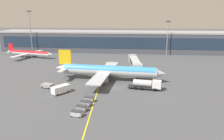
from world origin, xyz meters
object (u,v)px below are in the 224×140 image
at_px(fuel_tanker, 147,84).
at_px(pushback_tug, 48,85).
at_px(baggage_cart_2, 85,103).
at_px(baggage_cart_3, 89,99).
at_px(main_airliner, 108,71).
at_px(commuter_jet_far, 29,53).
at_px(baggage_cart_0, 77,113).
at_px(lavatory_truck, 60,89).
at_px(baggage_cart_1, 81,108).

relative_size(fuel_tanker, pushback_tug, 2.56).
relative_size(baggage_cart_2, baggage_cart_3, 1.00).
bearing_deg(pushback_tug, main_airliner, 30.33).
bearing_deg(pushback_tug, fuel_tanker, 3.45).
distance_m(baggage_cart_2, commuter_jet_far, 80.76).
bearing_deg(baggage_cart_2, baggage_cart_3, 83.71).
height_order(main_airliner, commuter_jet_far, main_airliner).
relative_size(fuel_tanker, baggage_cart_3, 3.94).
height_order(baggage_cart_3, commuter_jet_far, commuter_jet_far).
distance_m(baggage_cart_2, baggage_cart_3, 3.20).
height_order(pushback_tug, baggage_cart_0, baggage_cart_0).
xyz_separation_m(main_airliner, commuter_jet_far, (-51.24, 39.98, -1.01)).
bearing_deg(main_airliner, pushback_tug, -149.67).
relative_size(fuel_tanker, baggage_cart_0, 3.94).
distance_m(lavatory_truck, pushback_tug, 7.87).
relative_size(main_airliner, commuter_jet_far, 1.36).
bearing_deg(fuel_tanker, pushback_tug, -176.55).
relative_size(baggage_cart_2, commuter_jet_far, 0.09).
bearing_deg(baggage_cart_0, main_airliner, 83.13).
height_order(fuel_tanker, baggage_cart_0, fuel_tanker).
height_order(fuel_tanker, baggage_cart_3, fuel_tanker).
bearing_deg(commuter_jet_far, baggage_cart_3, -51.76).
bearing_deg(baggage_cart_2, fuel_tanker, 42.31).
height_order(main_airliner, lavatory_truck, main_airliner).
bearing_deg(baggage_cart_2, main_airliner, 82.99).
height_order(main_airliner, fuel_tanker, main_airliner).
bearing_deg(pushback_tug, baggage_cart_2, -39.94).
height_order(pushback_tug, baggage_cart_3, baggage_cart_3).
bearing_deg(baggage_cart_0, baggage_cart_2, 83.71).
distance_m(fuel_tanker, commuter_jet_far, 81.76).
relative_size(pushback_tug, baggage_cart_0, 1.54).
bearing_deg(commuter_jet_far, pushback_tug, -57.99).
xyz_separation_m(pushback_tug, baggage_cart_3, (16.52, -10.36, -0.07)).
distance_m(main_airliner, fuel_tanker, 16.91).
bearing_deg(main_airliner, baggage_cart_3, -97.12).
bearing_deg(lavatory_truck, baggage_cart_1, -51.08).
distance_m(baggage_cart_3, commuter_jet_far, 78.45).
xyz_separation_m(fuel_tanker, lavatory_truck, (-27.05, -6.82, -0.32)).
height_order(lavatory_truck, baggage_cart_2, lavatory_truck).
xyz_separation_m(baggage_cart_2, baggage_cart_3, (0.35, 3.18, 0.00)).
bearing_deg(baggage_cart_0, pushback_tug, 127.86).
bearing_deg(main_airliner, baggage_cart_0, -96.87).
distance_m(baggage_cart_1, commuter_jet_far, 83.13).
bearing_deg(lavatory_truck, baggage_cart_0, -58.45).
bearing_deg(fuel_tanker, baggage_cart_3, -143.52).
bearing_deg(main_airliner, fuel_tanker, -33.37).
xyz_separation_m(pushback_tug, commuter_jet_far, (-32.02, 51.23, 1.82)).
bearing_deg(baggage_cart_0, fuel_tanker, 50.94).
bearing_deg(pushback_tug, baggage_cart_0, -52.14).
xyz_separation_m(pushback_tug, baggage_cart_0, (15.47, -19.91, -0.07)).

